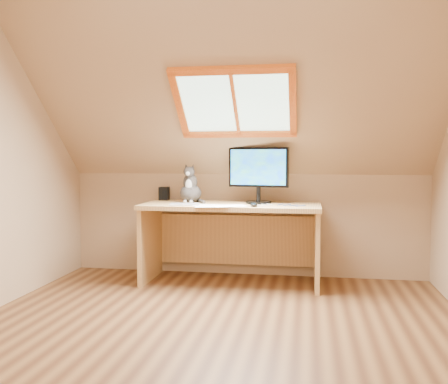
# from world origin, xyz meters

# --- Properties ---
(ground) EXTENTS (3.50, 3.50, 0.00)m
(ground) POSITION_xyz_m (0.00, 0.00, 0.00)
(ground) COLOR brown
(ground) RESTS_ON ground
(room_shell) EXTENTS (3.52, 3.52, 2.41)m
(room_shell) POSITION_xyz_m (0.00, -0.09, 1.43)
(room_shell) COLOR tan
(room_shell) RESTS_ON ground
(desk) EXTENTS (1.62, 0.71, 0.74)m
(desk) POSITION_xyz_m (-0.08, 1.45, 0.51)
(desk) COLOR #E1B36B
(desk) RESTS_ON ground
(monitor) EXTENTS (0.56, 0.24, 0.52)m
(monitor) POSITION_xyz_m (0.16, 1.44, 1.04)
(monitor) COLOR black
(monitor) RESTS_ON desk
(cat) EXTENTS (0.21, 0.25, 0.37)m
(cat) POSITION_xyz_m (-0.49, 1.45, 0.87)
(cat) COLOR #413B39
(cat) RESTS_ON desk
(desk_speaker) EXTENTS (0.09, 0.09, 0.13)m
(desk_speaker) POSITION_xyz_m (-0.80, 1.63, 0.81)
(desk_speaker) COLOR black
(desk_speaker) RESTS_ON desk
(graphics_tablet) EXTENTS (0.30, 0.24, 0.01)m
(graphics_tablet) POSITION_xyz_m (-0.48, 1.18, 0.75)
(graphics_tablet) COLOR #B2B2B7
(graphics_tablet) RESTS_ON desk
(mouse) EXTENTS (0.06, 0.11, 0.03)m
(mouse) POSITION_xyz_m (0.15, 1.13, 0.76)
(mouse) COLOR black
(mouse) RESTS_ON desk
(papers) EXTENTS (0.35, 0.30, 0.01)m
(papers) POSITION_xyz_m (-0.13, 1.12, 0.74)
(papers) COLOR white
(papers) RESTS_ON desk
(cables) EXTENTS (0.51, 0.26, 0.01)m
(cables) POSITION_xyz_m (0.37, 1.26, 0.74)
(cables) COLOR silver
(cables) RESTS_ON desk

